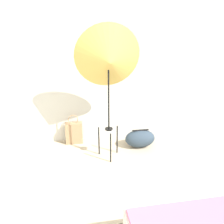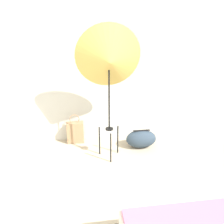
% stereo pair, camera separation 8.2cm
% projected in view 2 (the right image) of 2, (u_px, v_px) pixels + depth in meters
% --- Properties ---
extents(wall_back, '(8.00, 0.05, 2.60)m').
position_uv_depth(wall_back, '(127.00, 64.00, 3.60)').
color(wall_back, beige).
rests_on(wall_back, ground_plane).
extents(photo_umbrella, '(0.90, 0.47, 1.92)m').
position_uv_depth(photo_umbrella, '(109.00, 60.00, 2.88)').
color(photo_umbrella, black).
rests_on(photo_umbrella, ground_plane).
extents(tote_bag, '(0.28, 0.13, 0.51)m').
position_uv_depth(tote_bag, '(75.00, 132.00, 3.74)').
color(tote_bag, '#9E7A56').
rests_on(tote_bag, ground_plane).
extents(duffel_bag, '(0.50, 0.30, 0.30)m').
position_uv_depth(duffel_bag, '(141.00, 139.00, 3.60)').
color(duffel_bag, '#2D3D4C').
rests_on(duffel_bag, ground_plane).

